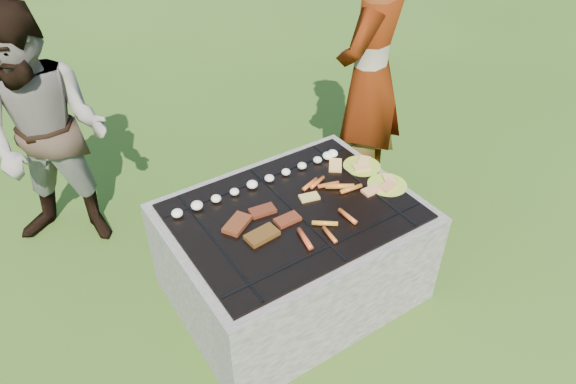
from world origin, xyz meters
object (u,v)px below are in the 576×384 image
plate_far (362,166)px  plate_near (387,185)px  cook (370,78)px  fire_pit (293,255)px  bystander (48,137)px

plate_far → plate_near: bearing=-90.2°
plate_far → cook: bearing=47.5°
plate_far → cook: (0.39, 0.43, 0.29)m
plate_near → plate_far: bearing=89.8°
plate_near → fire_pit: bearing=169.4°
plate_near → bystander: bearing=139.1°
fire_pit → plate_near: bearing=-10.6°
plate_far → bystander: (-1.48, 1.06, 0.15)m
cook → bystander: size_ratio=1.17×
fire_pit → cook: cook is taller
fire_pit → plate_far: plate_far is taller
cook → bystander: (-1.87, 0.63, -0.13)m
bystander → cook: bearing=16.3°
cook → bystander: cook is taller
plate_far → cook: size_ratio=0.16×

